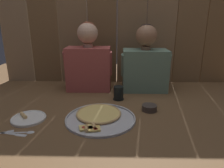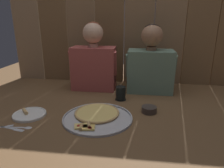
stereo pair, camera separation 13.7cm
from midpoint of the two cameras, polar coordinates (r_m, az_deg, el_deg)
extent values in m
plane|color=brown|center=(1.34, 3.68, -8.73)|extent=(3.20, 3.20, 0.00)
cylinder|color=silver|center=(1.29, -0.98, -9.67)|extent=(0.44, 0.44, 0.01)
torus|color=silver|center=(1.29, -0.99, -9.36)|extent=(0.44, 0.44, 0.01)
cylinder|color=#B23823|center=(1.34, -1.29, -8.30)|extent=(0.28, 0.28, 0.00)
cylinder|color=#F4D170|center=(1.34, -1.30, -8.11)|extent=(0.27, 0.27, 0.01)
torus|color=tan|center=(1.34, -1.30, -8.11)|extent=(0.29, 0.29, 0.01)
cube|color=#EFC660|center=(1.18, -3.39, -12.19)|extent=(0.09, 0.07, 0.01)
cylinder|color=tan|center=(1.18, -5.33, -11.96)|extent=(0.03, 0.06, 0.02)
cylinder|color=#A3281E|center=(1.16, -2.95, -12.22)|extent=(0.02, 0.02, 0.00)
cylinder|color=#A3281E|center=(1.16, -2.75, -12.26)|extent=(0.02, 0.02, 0.00)
cube|color=#F4D170|center=(1.19, -5.21, -11.74)|extent=(0.10, 0.08, 0.01)
cylinder|color=tan|center=(1.20, -3.18, -11.37)|extent=(0.04, 0.06, 0.02)
cylinder|color=#A3281E|center=(1.19, -6.06, -11.62)|extent=(0.02, 0.02, 0.00)
cylinder|color=#A3281E|center=(1.19, -5.23, -11.67)|extent=(0.02, 0.02, 0.00)
cylinder|color=white|center=(1.41, -19.59, -8.18)|extent=(0.21, 0.21, 0.01)
torus|color=white|center=(1.41, -19.61, -7.96)|extent=(0.21, 0.21, 0.01)
cylinder|color=tan|center=(1.43, -20.74, -7.24)|extent=(0.07, 0.07, 0.02)
cylinder|color=black|center=(1.59, 4.90, -4.31)|extent=(0.09, 0.09, 0.01)
cylinder|color=black|center=(1.57, 4.95, -2.53)|extent=(0.08, 0.08, 0.10)
cylinder|color=#3D332D|center=(1.40, 13.16, -7.04)|extent=(0.10, 0.10, 0.04)
cylinder|color=#B23823|center=(1.40, 13.19, -6.66)|extent=(0.08, 0.08, 0.02)
cube|color=silver|center=(1.32, -24.05, -10.72)|extent=(0.04, 0.03, 0.01)
cube|color=silver|center=(1.30, -24.52, -11.18)|extent=(0.10, 0.03, 0.01)
cube|color=silver|center=(1.25, -21.84, -12.00)|extent=(0.06, 0.03, 0.00)
cube|color=silver|center=(1.29, -22.59, -11.25)|extent=(0.10, 0.02, 0.01)
ellipsoid|color=silver|center=(1.26, -19.66, -11.43)|extent=(0.05, 0.03, 0.01)
cube|color=#AD4C47|center=(1.79, -2.91, 4.41)|extent=(0.37, 0.20, 0.37)
cylinder|color=#DBAD8E|center=(1.76, -3.01, 10.81)|extent=(0.08, 0.08, 0.03)
sphere|color=#DBAD8E|center=(1.75, -3.06, 14.10)|extent=(0.17, 0.17, 0.17)
sphere|color=brown|center=(1.76, -2.99, 14.55)|extent=(0.16, 0.16, 0.16)
cylinder|color=#AD4C47|center=(1.78, -8.50, 5.99)|extent=(0.08, 0.12, 0.22)
cylinder|color=#AD4C47|center=(1.72, 2.35, 5.76)|extent=(0.08, 0.11, 0.22)
cube|color=slate|center=(1.78, 12.81, 3.55)|extent=(0.38, 0.23, 0.35)
cylinder|color=#9E7051|center=(1.74, 13.24, 9.68)|extent=(0.08, 0.08, 0.03)
sphere|color=#9E7051|center=(1.73, 13.48, 13.05)|extent=(0.18, 0.18, 0.18)
sphere|color=black|center=(1.74, 13.47, 13.52)|extent=(0.16, 0.16, 0.16)
cylinder|color=slate|center=(1.72, 7.40, 5.18)|extent=(0.08, 0.12, 0.21)
cylinder|color=slate|center=(1.75, 18.57, 4.65)|extent=(0.08, 0.12, 0.21)
cube|color=#8E6F51|center=(2.22, -21.32, 17.01)|extent=(0.27, 0.03, 1.23)
cube|color=brown|center=(2.11, -14.40, 17.65)|extent=(0.27, 0.03, 1.23)
cube|color=brown|center=(2.02, -6.75, 18.08)|extent=(0.27, 0.03, 1.23)
cube|color=brown|center=(1.98, 1.42, 18.21)|extent=(0.27, 0.03, 1.23)
cube|color=brown|center=(1.97, 9.83, 17.97)|extent=(0.27, 0.03, 1.23)
cube|color=#826345|center=(1.99, 18.12, 17.39)|extent=(0.27, 0.03, 1.23)
cube|color=brown|center=(2.06, 25.97, 16.51)|extent=(0.27, 0.03, 1.23)
camera|label=1|loc=(0.07, -87.14, 0.91)|focal=32.55mm
camera|label=2|loc=(0.07, 92.86, -0.91)|focal=32.55mm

